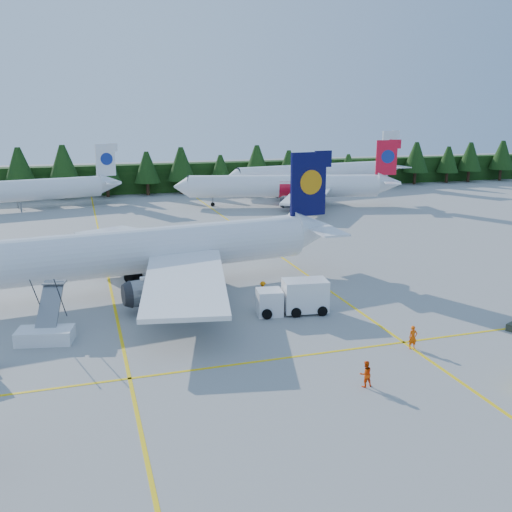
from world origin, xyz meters
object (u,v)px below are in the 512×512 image
object	(u,v)px
airliner_navy	(114,254)
airstairs	(46,331)
service_truck	(293,297)
airliner_red	(280,186)

from	to	relation	value
airliner_navy	airstairs	bearing A→B (deg)	-126.71
airstairs	service_truck	world-z (taller)	airstairs
airstairs	service_truck	size ratio (longest dim) A/B	0.96
airliner_navy	service_truck	distance (m)	17.36
airliner_red	service_truck	size ratio (longest dim) A/B	6.40
airliner_navy	airstairs	distance (m)	12.17
airliner_navy	airliner_red	xyz separation A→B (m)	(32.24, 44.32, -0.25)
airliner_red	service_truck	bearing A→B (deg)	-94.28
airstairs	service_truck	bearing A→B (deg)	12.50
airliner_navy	service_truck	world-z (taller)	airliner_navy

